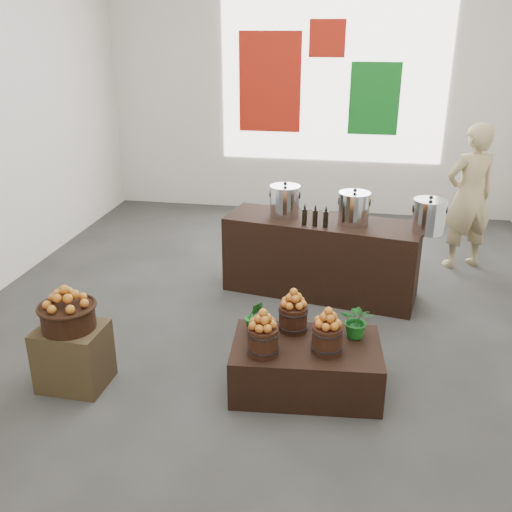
% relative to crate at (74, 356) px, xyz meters
% --- Properties ---
extents(ground, '(7.00, 7.00, 0.00)m').
position_rel_crate_xyz_m(ground, '(1.38, 1.47, -0.25)').
color(ground, '#3E3E3B').
rests_on(ground, ground).
extents(back_wall, '(6.00, 0.04, 4.00)m').
position_rel_crate_xyz_m(back_wall, '(1.38, 4.97, 1.75)').
color(back_wall, silver).
rests_on(back_wall, ground).
extents(back_opening, '(3.20, 0.02, 2.40)m').
position_rel_crate_xyz_m(back_opening, '(1.68, 4.95, 1.75)').
color(back_opening, white).
rests_on(back_opening, back_wall).
extents(deco_red_left, '(0.90, 0.04, 1.40)m').
position_rel_crate_xyz_m(deco_red_left, '(0.78, 4.94, 1.65)').
color(deco_red_left, '#B21C0D').
rests_on(deco_red_left, back_wall).
extents(deco_green_right, '(0.70, 0.04, 1.00)m').
position_rel_crate_xyz_m(deco_green_right, '(2.28, 4.94, 1.45)').
color(deco_green_right, '#106B1C').
rests_on(deco_green_right, back_wall).
extents(deco_red_upper, '(0.50, 0.04, 0.50)m').
position_rel_crate_xyz_m(deco_red_upper, '(1.58, 4.94, 2.25)').
color(deco_red_upper, '#B21C0D').
rests_on(deco_red_upper, back_wall).
extents(crate, '(0.52, 0.43, 0.51)m').
position_rel_crate_xyz_m(crate, '(0.00, 0.00, 0.00)').
color(crate, '#4E3F24').
rests_on(crate, ground).
extents(wicker_basket, '(0.41, 0.41, 0.18)m').
position_rel_crate_xyz_m(wicker_basket, '(0.00, 0.00, 0.35)').
color(wicker_basket, black).
rests_on(wicker_basket, crate).
extents(apples_in_basket, '(0.32, 0.32, 0.17)m').
position_rel_crate_xyz_m(apples_in_basket, '(0.00, 0.00, 0.52)').
color(apples_in_basket, maroon).
rests_on(apples_in_basket, wicker_basket).
extents(display_table, '(1.19, 0.79, 0.39)m').
position_rel_crate_xyz_m(display_table, '(1.80, 0.27, -0.06)').
color(display_table, black).
rests_on(display_table, ground).
extents(apple_bucket_front_left, '(0.23, 0.23, 0.21)m').
position_rel_crate_xyz_m(apple_bucket_front_left, '(1.49, 0.08, 0.25)').
color(apple_bucket_front_left, '#33170E').
rests_on(apple_bucket_front_left, display_table).
extents(apples_in_bucket_front_left, '(0.17, 0.17, 0.15)m').
position_rel_crate_xyz_m(apples_in_bucket_front_left, '(1.49, 0.08, 0.43)').
color(apples_in_bucket_front_left, maroon).
rests_on(apples_in_bucket_front_left, apple_bucket_front_left).
extents(apple_bucket_front_right, '(0.23, 0.23, 0.21)m').
position_rel_crate_xyz_m(apple_bucket_front_right, '(1.96, 0.19, 0.25)').
color(apple_bucket_front_right, '#33170E').
rests_on(apple_bucket_front_right, display_table).
extents(apples_in_bucket_front_right, '(0.17, 0.17, 0.15)m').
position_rel_crate_xyz_m(apples_in_bucket_front_right, '(1.96, 0.19, 0.43)').
color(apples_in_bucket_front_right, maroon).
rests_on(apples_in_bucket_front_right, apple_bucket_front_right).
extents(apple_bucket_rear, '(0.23, 0.23, 0.21)m').
position_rel_crate_xyz_m(apple_bucket_rear, '(1.67, 0.47, 0.25)').
color(apple_bucket_rear, '#33170E').
rests_on(apple_bucket_rear, display_table).
extents(apples_in_bucket_rear, '(0.17, 0.17, 0.15)m').
position_rel_crate_xyz_m(apples_in_bucket_rear, '(1.67, 0.47, 0.43)').
color(apples_in_bucket_rear, maroon).
rests_on(apples_in_bucket_rear, apple_bucket_rear).
extents(herb_garnish_right, '(0.29, 0.27, 0.29)m').
position_rel_crate_xyz_m(herb_garnish_right, '(2.18, 0.45, 0.28)').
color(herb_garnish_right, '#125717').
rests_on(herb_garnish_right, display_table).
extents(herb_garnish_left, '(0.18, 0.16, 0.27)m').
position_rel_crate_xyz_m(herb_garnish_left, '(1.37, 0.40, 0.27)').
color(herb_garnish_left, '#125717').
rests_on(herb_garnish_left, display_table).
extents(counter, '(2.07, 0.98, 0.81)m').
position_rel_crate_xyz_m(counter, '(1.78, 2.04, 0.15)').
color(counter, black).
rests_on(counter, ground).
extents(stock_pot_left, '(0.31, 0.31, 0.31)m').
position_rel_crate_xyz_m(stock_pot_left, '(1.38, 2.11, 0.71)').
color(stock_pot_left, silver).
rests_on(stock_pot_left, counter).
extents(stock_pot_center, '(0.31, 0.31, 0.31)m').
position_rel_crate_xyz_m(stock_pot_center, '(2.09, 1.98, 0.71)').
color(stock_pot_center, silver).
rests_on(stock_pot_center, counter).
extents(stock_pot_right, '(0.31, 0.31, 0.31)m').
position_rel_crate_xyz_m(stock_pot_right, '(2.80, 1.85, 0.71)').
color(stock_pot_right, silver).
rests_on(stock_pot_right, counter).
extents(oil_cruets, '(0.22, 0.09, 0.23)m').
position_rel_crate_xyz_m(oil_cruets, '(1.75, 1.84, 0.67)').
color(oil_cruets, black).
rests_on(oil_cruets, counter).
extents(shopper, '(0.73, 0.62, 1.69)m').
position_rel_crate_xyz_m(shopper, '(3.38, 3.07, 0.59)').
color(shopper, tan).
rests_on(shopper, ground).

